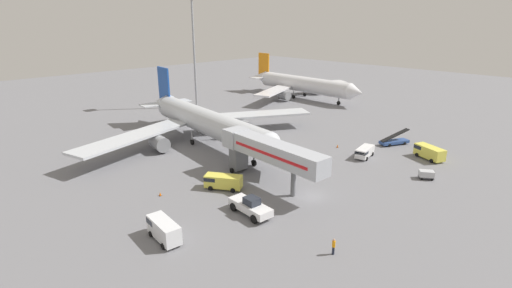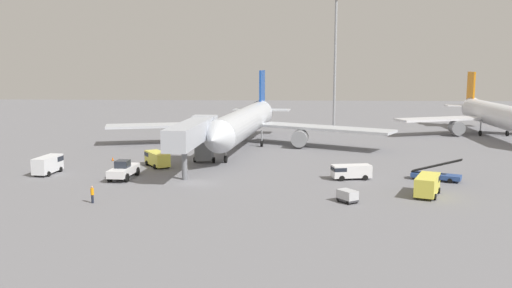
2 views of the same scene
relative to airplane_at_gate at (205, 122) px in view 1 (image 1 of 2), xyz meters
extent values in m
plane|color=slate|center=(-4.23, -29.60, -4.32)|extent=(300.00, 300.00, 0.00)
cylinder|color=silver|center=(-0.19, -1.62, 0.12)|extent=(9.03, 36.66, 4.82)
cone|color=silver|center=(-2.57, -21.80, 0.12)|extent=(5.19, 4.83, 4.72)
cone|color=silver|center=(2.32, 19.75, 0.48)|extent=(5.33, 7.18, 4.57)
cube|color=#1947A3|center=(2.13, 18.09, 4.94)|extent=(0.97, 5.27, 7.70)
cube|color=silver|center=(4.94, 17.28, 0.72)|extent=(6.19, 4.47, 0.24)
cube|color=silver|center=(-0.80, 17.95, 0.72)|extent=(6.19, 4.47, 0.24)
cube|color=silver|center=(13.75, 0.37, -0.96)|extent=(23.88, 16.31, 0.44)
cube|color=silver|center=(-13.29, 3.55, -0.96)|extent=(24.87, 11.49, 0.44)
cylinder|color=gray|center=(9.46, -0.67, -2.64)|extent=(3.17, 3.90, 2.77)
cylinder|color=gray|center=(-9.36, 1.54, -2.64)|extent=(3.17, 3.90, 2.77)
cylinder|color=gray|center=(-1.85, -15.70, -2.55)|extent=(0.28, 0.28, 2.45)
cylinder|color=black|center=(-1.85, -15.70, -3.77)|extent=(0.48, 1.13, 1.10)
cylinder|color=gray|center=(2.81, 0.22, -2.55)|extent=(0.28, 0.28, 2.45)
cylinder|color=black|center=(2.81, 0.22, -3.77)|extent=(0.48, 1.13, 1.10)
cylinder|color=gray|center=(-2.69, 0.87, -2.55)|extent=(0.28, 0.28, 2.45)
cylinder|color=black|center=(-2.69, 0.87, -3.77)|extent=(0.48, 1.13, 1.10)
cube|color=#B2B7C1|center=(-5.56, -24.15, 1.17)|extent=(4.01, 17.49, 2.70)
cube|color=red|center=(-7.08, -24.06, 1.17)|extent=(0.89, 14.55, 0.44)
cube|color=#B2B7C1|center=(-5.02, -14.89, 1.17)|extent=(3.61, 3.00, 2.84)
cube|color=#232833|center=(-4.94, -13.60, 1.42)|extent=(3.31, 0.43, 0.90)
cube|color=slate|center=(-5.05, -15.49, -2.05)|extent=(2.65, 1.95, 3.74)
cylinder|color=black|center=(-6.48, -15.41, -3.92)|extent=(0.35, 0.82, 0.80)
cylinder|color=black|center=(-3.63, -15.58, -3.92)|extent=(0.35, 0.82, 0.80)
cylinder|color=slate|center=(-5.76, -27.62, -2.25)|extent=(0.70, 0.70, 4.14)
cube|color=white|center=(-13.64, -27.34, -3.30)|extent=(2.61, 6.43, 0.95)
cube|color=#232833|center=(-13.66, -27.65, -2.37)|extent=(1.67, 1.89, 0.90)
cylinder|color=black|center=(-12.70, -29.45, -3.77)|extent=(0.46, 1.12, 1.10)
cylinder|color=black|center=(-14.82, -29.32, -3.77)|extent=(0.46, 1.12, 1.10)
cylinder|color=black|center=(-12.46, -25.35, -3.77)|extent=(0.46, 1.12, 1.10)
cylinder|color=black|center=(-14.58, -25.23, -3.77)|extent=(0.46, 1.12, 1.10)
cube|color=#2D4C8E|center=(25.79, -26.50, -3.75)|extent=(6.20, 4.09, 0.55)
cube|color=black|center=(25.79, -26.50, -2.41)|extent=(5.90, 3.34, 2.08)
cylinder|color=black|center=(27.78, -26.41, -4.02)|extent=(0.64, 0.44, 0.60)
cylinder|color=black|center=(27.07, -28.03, -4.02)|extent=(0.64, 0.44, 0.60)
cylinder|color=black|center=(24.50, -24.98, -4.02)|extent=(0.64, 0.44, 0.60)
cylinder|color=black|center=(23.79, -26.59, -4.02)|extent=(0.64, 0.44, 0.60)
cube|color=#E5DB4C|center=(-11.23, -19.14, -3.14)|extent=(4.56, 5.53, 1.78)
cube|color=#1E232D|center=(-12.23, -17.62, -2.75)|extent=(2.59, 2.51, 0.57)
cylinder|color=black|center=(-12.92, -18.27, -3.98)|extent=(0.67, 0.76, 0.68)
cylinder|color=black|center=(-11.36, -17.24, -3.98)|extent=(0.67, 0.76, 0.68)
cylinder|color=black|center=(-11.10, -21.03, -3.98)|extent=(0.67, 0.76, 0.68)
cylinder|color=black|center=(-9.54, -20.01, -3.98)|extent=(0.67, 0.76, 0.68)
cube|color=white|center=(-24.54, -25.01, -3.00)|extent=(2.34, 5.20, 2.06)
cube|color=#1E232D|center=(-24.38, -23.30, -2.55)|extent=(2.04, 1.79, 0.66)
cylinder|color=black|center=(-25.28, -23.37, -3.98)|extent=(0.40, 0.71, 0.68)
cylinder|color=black|center=(-23.50, -23.54, -3.98)|extent=(0.40, 0.71, 0.68)
cylinder|color=black|center=(-25.58, -26.48, -3.98)|extent=(0.40, 0.71, 0.68)
cylinder|color=black|center=(-23.80, -26.65, -3.98)|extent=(0.40, 0.71, 0.68)
cube|color=#E5DB4C|center=(22.62, -34.60, -3.05)|extent=(3.98, 5.79, 1.97)
cube|color=#1E232D|center=(23.32, -32.90, -2.62)|extent=(2.62, 2.40, 0.63)
cylinder|color=black|center=(22.33, -32.67, -3.98)|extent=(0.61, 0.77, 0.68)
cylinder|color=black|center=(24.19, -33.43, -3.98)|extent=(0.61, 0.77, 0.68)
cylinder|color=black|center=(21.06, -35.77, -3.98)|extent=(0.61, 0.77, 0.68)
cylinder|color=black|center=(22.92, -36.53, -3.98)|extent=(0.61, 0.77, 0.68)
cube|color=white|center=(15.27, -26.26, -3.26)|extent=(5.16, 2.81, 1.54)
cube|color=#1E232D|center=(13.64, -26.58, -2.92)|extent=(1.91, 2.19, 0.49)
cylinder|color=black|center=(13.97, -27.45, -3.98)|extent=(0.73, 0.47, 0.68)
cylinder|color=black|center=(13.61, -25.66, -3.98)|extent=(0.73, 0.47, 0.68)
cylinder|color=black|center=(16.94, -26.85, -3.98)|extent=(0.73, 0.47, 0.68)
cylinder|color=black|center=(16.58, -25.07, -3.98)|extent=(0.73, 0.47, 0.68)
cube|color=#38383D|center=(13.46, -38.00, -4.03)|extent=(2.30, 2.49, 0.22)
cube|color=silver|center=(13.46, -38.00, -3.46)|extent=(2.30, 2.49, 0.92)
cylinder|color=black|center=(14.39, -38.25, -4.14)|extent=(0.31, 0.36, 0.36)
cylinder|color=black|center=(13.38, -38.95, -4.14)|extent=(0.31, 0.36, 0.36)
cylinder|color=black|center=(13.54, -37.04, -4.14)|extent=(0.31, 0.36, 0.36)
cylinder|color=black|center=(12.54, -37.75, -4.14)|extent=(0.31, 0.36, 0.36)
cylinder|color=#1E2333|center=(-13.33, -39.67, -3.88)|extent=(0.30, 0.30, 0.89)
cylinder|color=orange|center=(-13.33, -39.67, -3.08)|extent=(0.40, 0.40, 0.70)
sphere|color=tan|center=(-13.33, -39.67, -2.59)|extent=(0.24, 0.24, 0.24)
cube|color=black|center=(-19.07, -14.80, -4.31)|extent=(0.37, 0.37, 0.03)
cone|color=orange|center=(-19.07, -14.80, -4.02)|extent=(0.32, 0.32, 0.55)
cube|color=black|center=(16.33, -19.83, -4.31)|extent=(0.40, 0.40, 0.03)
cone|color=orange|center=(16.33, -19.83, -4.00)|extent=(0.34, 0.34, 0.58)
cylinder|color=silver|center=(48.93, 14.89, 0.02)|extent=(5.28, 33.11, 4.60)
cone|color=silver|center=(48.55, -3.57, 0.02)|extent=(4.59, 4.00, 4.51)
cone|color=silver|center=(49.33, 34.44, 0.36)|extent=(4.50, 6.17, 4.37)
cube|color=orange|center=(49.30, 32.92, 4.62)|extent=(0.46, 4.79, 7.37)
cube|color=silver|center=(52.05, 32.43, 0.59)|extent=(5.60, 3.59, 0.24)
cube|color=silver|center=(46.53, 32.54, 0.59)|extent=(5.60, 3.59, 0.24)
cube|color=silver|center=(59.64, 17.28, -1.02)|extent=(18.95, 11.70, 0.44)
cube|color=silver|center=(38.32, 17.72, -1.02)|extent=(19.05, 11.07, 0.44)
cylinder|color=gray|center=(56.47, 16.20, -2.62)|extent=(2.70, 3.47, 2.63)
cylinder|color=gray|center=(41.45, 16.51, -2.62)|extent=(2.70, 3.47, 2.63)
cylinder|color=gray|center=(48.66, 2.01, -2.57)|extent=(0.28, 0.28, 2.41)
cylinder|color=black|center=(48.66, 2.01, -3.77)|extent=(0.37, 1.11, 1.10)
cylinder|color=gray|center=(51.62, 16.82, -2.57)|extent=(0.28, 0.28, 2.41)
cylinder|color=black|center=(51.62, 16.82, -3.77)|extent=(0.37, 1.11, 1.10)
cylinder|color=gray|center=(46.32, 16.93, -2.57)|extent=(0.28, 0.28, 2.41)
cylinder|color=black|center=(46.32, 16.93, -3.77)|extent=(0.37, 1.11, 1.10)
cylinder|color=#93969B|center=(17.86, 28.02, 10.27)|extent=(0.56, 0.56, 29.19)
camera|label=1|loc=(-43.03, -58.76, 19.10)|focal=26.81mm
camera|label=2|loc=(6.75, -94.46, 10.26)|focal=38.26mm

